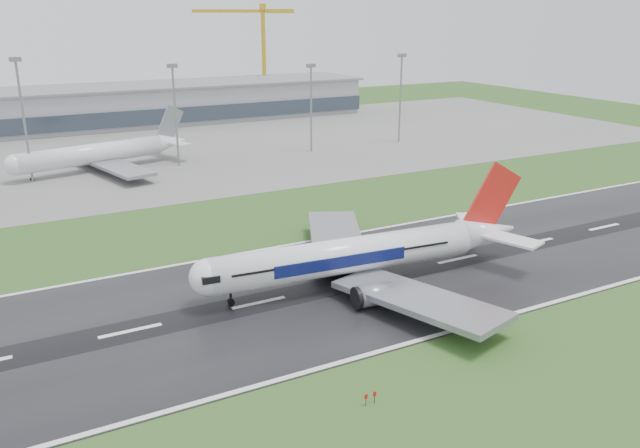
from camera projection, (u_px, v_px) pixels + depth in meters
ground at (259, 303)px, 100.46m from camera, size 520.00×520.00×0.00m
runway at (259, 303)px, 100.45m from camera, size 400.00×45.00×0.10m
apron at (108, 156)px, 205.19m from camera, size 400.00×130.00×0.08m
terminal at (78, 109)px, 253.12m from camera, size 240.00×36.00×15.00m
main_airliner at (368, 232)px, 105.72m from camera, size 65.00×62.38×17.80m
parked_airliner at (98, 142)px, 183.70m from camera, size 65.89×63.08×16.22m
tower_crane at (264, 58)px, 299.66m from camera, size 48.73×4.75×47.73m
runway_sign at (502, 321)px, 93.45m from camera, size 2.29×0.81×1.04m
floodmast_2 at (24, 123)px, 168.30m from camera, size 0.64×0.64×31.82m
floodmast_3 at (176, 118)px, 186.94m from camera, size 0.64×0.64×28.78m
floodmast_4 at (311, 110)px, 207.20m from camera, size 0.64×0.64×27.25m
floodmast_5 at (400, 100)px, 222.56m from camera, size 0.64×0.64×29.44m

